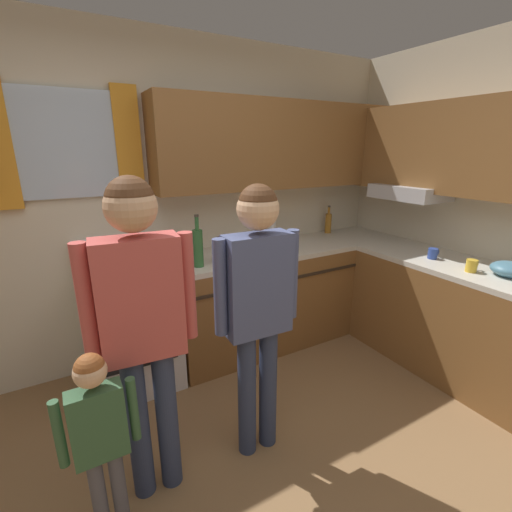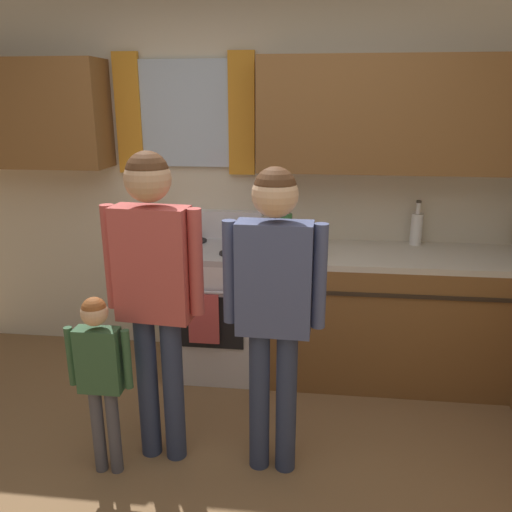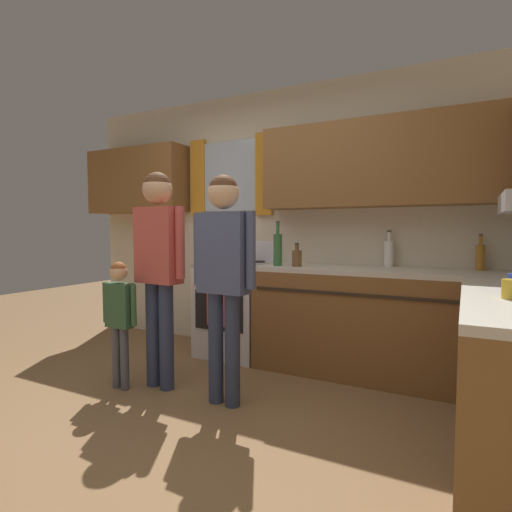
{
  "view_description": "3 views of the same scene",
  "coord_description": "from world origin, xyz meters",
  "px_view_note": "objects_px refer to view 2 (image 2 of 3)",
  "views": [
    {
      "loc": [
        -0.65,
        -1.01,
        1.76
      ],
      "look_at": [
        0.46,
        0.95,
        1.06
      ],
      "focal_mm": 24.89,
      "sensor_mm": 36.0,
      "label": 1
    },
    {
      "loc": [
        0.4,
        -1.78,
        1.88
      ],
      "look_at": [
        0.09,
        0.93,
        1.04
      ],
      "focal_mm": 35.94,
      "sensor_mm": 36.0,
      "label": 2
    },
    {
      "loc": [
        1.69,
        -1.86,
        1.21
      ],
      "look_at": [
        0.25,
        0.94,
        1.01
      ],
      "focal_mm": 28.49,
      "sensor_mm": 36.0,
      "label": 3
    }
  ],
  "objects_px": {
    "stove_oven": "(214,305)",
    "bottle_milk_white": "(416,228)",
    "small_child": "(100,366)",
    "adult_holding_child": "(154,276)",
    "bottle_squat_brown": "(314,245)",
    "adult_in_plaid": "(274,290)",
    "bottle_wine_green": "(286,233)"
  },
  "relations": [
    {
      "from": "small_child",
      "to": "adult_in_plaid",
      "type": "bearing_deg",
      "value": 8.79
    },
    {
      "from": "bottle_milk_white",
      "to": "adult_in_plaid",
      "type": "relative_size",
      "value": 0.2
    },
    {
      "from": "bottle_wine_green",
      "to": "adult_holding_child",
      "type": "bearing_deg",
      "value": -124.94
    },
    {
      "from": "adult_holding_child",
      "to": "adult_in_plaid",
      "type": "xyz_separation_m",
      "value": [
        0.6,
        -0.03,
        -0.04
      ]
    },
    {
      "from": "bottle_squat_brown",
      "to": "small_child",
      "type": "height_order",
      "value": "bottle_squat_brown"
    },
    {
      "from": "stove_oven",
      "to": "small_child",
      "type": "height_order",
      "value": "stove_oven"
    },
    {
      "from": "bottle_wine_green",
      "to": "stove_oven",
      "type": "bearing_deg",
      "value": 163.85
    },
    {
      "from": "bottle_squat_brown",
      "to": "adult_in_plaid",
      "type": "xyz_separation_m",
      "value": [
        -0.18,
        -0.9,
        0.02
      ]
    },
    {
      "from": "stove_oven",
      "to": "adult_holding_child",
      "type": "relative_size",
      "value": 0.67
    },
    {
      "from": "stove_oven",
      "to": "bottle_milk_white",
      "type": "distance_m",
      "value": 1.52
    },
    {
      "from": "adult_holding_child",
      "to": "adult_in_plaid",
      "type": "height_order",
      "value": "adult_holding_child"
    },
    {
      "from": "adult_holding_child",
      "to": "bottle_wine_green",
      "type": "bearing_deg",
      "value": 55.06
    },
    {
      "from": "stove_oven",
      "to": "bottle_squat_brown",
      "type": "xyz_separation_m",
      "value": [
        0.69,
        -0.14,
        0.51
      ]
    },
    {
      "from": "bottle_squat_brown",
      "to": "adult_in_plaid",
      "type": "height_order",
      "value": "adult_in_plaid"
    },
    {
      "from": "stove_oven",
      "to": "adult_holding_child",
      "type": "height_order",
      "value": "adult_holding_child"
    },
    {
      "from": "bottle_milk_white",
      "to": "stove_oven",
      "type": "bearing_deg",
      "value": -170.61
    },
    {
      "from": "bottle_wine_green",
      "to": "adult_in_plaid",
      "type": "xyz_separation_m",
      "value": [
        -0.0,
        -0.89,
        -0.05
      ]
    },
    {
      "from": "adult_holding_child",
      "to": "small_child",
      "type": "bearing_deg",
      "value": -147.11
    },
    {
      "from": "bottle_milk_white",
      "to": "bottle_wine_green",
      "type": "height_order",
      "value": "bottle_wine_green"
    },
    {
      "from": "small_child",
      "to": "adult_holding_child",
      "type": "bearing_deg",
      "value": 32.89
    },
    {
      "from": "bottle_milk_white",
      "to": "bottle_squat_brown",
      "type": "relative_size",
      "value": 1.53
    },
    {
      "from": "bottle_milk_white",
      "to": "adult_in_plaid",
      "type": "xyz_separation_m",
      "value": [
        -0.89,
        -1.27,
        -0.02
      ]
    },
    {
      "from": "adult_holding_child",
      "to": "stove_oven",
      "type": "bearing_deg",
      "value": 84.73
    },
    {
      "from": "bottle_wine_green",
      "to": "small_child",
      "type": "bearing_deg",
      "value": -129.76
    },
    {
      "from": "bottle_squat_brown",
      "to": "stove_oven",
      "type": "bearing_deg",
      "value": 168.68
    },
    {
      "from": "stove_oven",
      "to": "bottle_milk_white",
      "type": "height_order",
      "value": "bottle_milk_white"
    },
    {
      "from": "bottle_squat_brown",
      "to": "adult_holding_child",
      "type": "height_order",
      "value": "adult_holding_child"
    },
    {
      "from": "bottle_milk_white",
      "to": "adult_in_plaid",
      "type": "height_order",
      "value": "adult_in_plaid"
    },
    {
      "from": "stove_oven",
      "to": "small_child",
      "type": "bearing_deg",
      "value": -106.3
    },
    {
      "from": "adult_holding_child",
      "to": "small_child",
      "type": "distance_m",
      "value": 0.52
    },
    {
      "from": "bottle_milk_white",
      "to": "small_child",
      "type": "xyz_separation_m",
      "value": [
        -1.74,
        -1.4,
        -0.41
      ]
    },
    {
      "from": "stove_oven",
      "to": "bottle_milk_white",
      "type": "bearing_deg",
      "value": 9.39
    }
  ]
}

